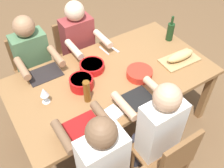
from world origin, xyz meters
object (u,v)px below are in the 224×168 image
object	(u,v)px
diner_far_center	(80,44)
beer_bottle	(87,91)
dining_table	(112,81)
chair_far_center	(74,51)
diner_near_left	(100,159)
napkin_stack	(112,114)
serving_bowl_pasta	(139,73)
cutting_board	(179,60)
chair_far_left	(33,67)
bread_loaf	(180,56)
wine_bottle	(170,31)
wine_glass	(44,93)
serving_bowl_salad	(81,82)
chair_near_center	(168,157)
diner_near_center	(156,127)
diner_far_left	(34,61)
serving_bowl_fruit	(92,66)

from	to	relation	value
diner_far_center	beer_bottle	distance (m)	0.90
dining_table	chair_far_center	xyz separation A→B (m)	(0.00, 0.85, -0.19)
diner_near_left	napkin_stack	world-z (taller)	diner_near_left
dining_table	serving_bowl_pasta	world-z (taller)	serving_bowl_pasta
cutting_board	diner_far_center	bearing A→B (deg)	129.36
diner_near_left	beer_bottle	world-z (taller)	diner_near_left
chair_far_left	cutting_board	distance (m)	1.64
bread_loaf	wine_bottle	size ratio (longest dim) A/B	1.10
wine_glass	serving_bowl_salad	bearing A→B (deg)	-1.00
chair_near_center	chair_far_left	distance (m)	1.79
diner_near_center	wine_bottle	xyz separation A→B (m)	(0.86, 0.83, 0.15)
diner_near_left	chair_far_center	xyz separation A→B (m)	(0.54, 1.53, -0.21)
beer_bottle	diner_far_center	bearing A→B (deg)	66.99
diner_near_center	diner_near_left	distance (m)	0.54
chair_near_center	serving_bowl_salad	size ratio (longest dim) A/B	3.90
diner_far_left	cutting_board	distance (m)	1.51
chair_near_center	beer_bottle	world-z (taller)	beer_bottle
chair_far_center	serving_bowl_pasta	bearing A→B (deg)	-77.81
serving_bowl_fruit	serving_bowl_pasta	world-z (taller)	serving_bowl_pasta
diner_near_center	wine_glass	world-z (taller)	diner_near_center
wine_glass	napkin_stack	distance (m)	0.60
bread_loaf	napkin_stack	bearing A→B (deg)	-167.38
chair_far_center	chair_far_left	size ratio (longest dim) A/B	1.00
diner_far_left	wine_bottle	size ratio (longest dim) A/B	4.14
diner_near_center	wine_bottle	size ratio (longest dim) A/B	4.14
chair_near_center	serving_bowl_fruit	size ratio (longest dim) A/B	3.50
serving_bowl_salad	wine_glass	distance (m)	0.35
chair_far_center	bread_loaf	distance (m)	1.29
diner_near_left	diner_far_left	xyz separation A→B (m)	(0.00, 1.34, 0.00)
napkin_stack	diner_near_left	bearing A→B (deg)	-136.08
wine_bottle	serving_bowl_pasta	bearing A→B (deg)	-154.99
chair_far_center	cutting_board	world-z (taller)	chair_far_center
serving_bowl_pasta	cutting_board	bearing A→B (deg)	-4.43
wine_glass	diner_far_center	bearing A→B (deg)	44.13
chair_far_left	wine_glass	size ratio (longest dim) A/B	5.12
chair_near_center	napkin_stack	world-z (taller)	chair_near_center
diner_far_center	chair_far_left	world-z (taller)	diner_far_center
diner_far_left	serving_bowl_pasta	bearing A→B (deg)	-47.31
bread_loaf	chair_near_center	bearing A→B (deg)	-136.22
dining_table	wine_glass	bearing A→B (deg)	177.24
serving_bowl_fruit	napkin_stack	size ratio (longest dim) A/B	1.74
diner_near_left	chair_far_center	bearing A→B (deg)	70.60
diner_near_center	diner_far_left	world-z (taller)	same
beer_bottle	napkin_stack	world-z (taller)	beer_bottle
chair_far_center	serving_bowl_fruit	size ratio (longest dim) A/B	3.50
diner_far_left	serving_bowl_fruit	size ratio (longest dim) A/B	4.93
bread_loaf	diner_far_center	bearing A→B (deg)	129.36
chair_far_center	beer_bottle	distance (m)	1.12
napkin_stack	beer_bottle	bearing A→B (deg)	110.74
diner_far_center	beer_bottle	xyz separation A→B (m)	(-0.35, -0.82, 0.15)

